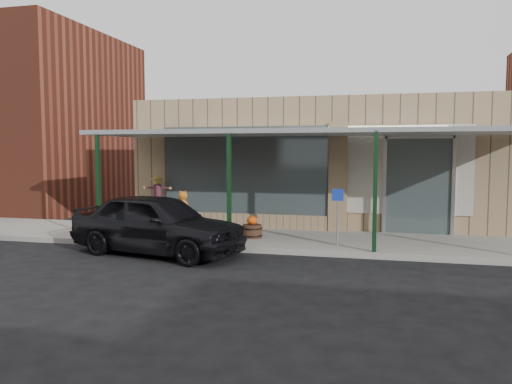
% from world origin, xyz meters
% --- Properties ---
extents(ground, '(120.00, 120.00, 0.00)m').
position_xyz_m(ground, '(0.00, 0.00, 0.00)').
color(ground, black).
rests_on(ground, ground).
extents(sidewalk, '(40.00, 3.20, 0.15)m').
position_xyz_m(sidewalk, '(0.00, 3.60, 0.07)').
color(sidewalk, gray).
rests_on(sidewalk, ground).
extents(storefront, '(12.00, 6.25, 4.20)m').
position_xyz_m(storefront, '(-0.00, 8.16, 2.09)').
color(storefront, '#907A58').
rests_on(storefront, ground).
extents(awning, '(12.00, 3.00, 3.04)m').
position_xyz_m(awning, '(0.00, 3.56, 3.01)').
color(awning, slate).
rests_on(awning, ground).
extents(block_buildings_near, '(61.00, 8.00, 8.00)m').
position_xyz_m(block_buildings_near, '(2.01, 9.20, 3.77)').
color(block_buildings_near, brown).
rests_on(block_buildings_near, ground).
extents(barrel_scarecrow, '(0.97, 0.81, 1.64)m').
position_xyz_m(barrel_scarecrow, '(-5.00, 4.79, 0.70)').
color(barrel_scarecrow, '#4A2B1D').
rests_on(barrel_scarecrow, sidewalk).
extents(barrel_pumpkin, '(0.60, 0.60, 0.64)m').
position_xyz_m(barrel_pumpkin, '(-1.50, 3.33, 0.38)').
color(barrel_pumpkin, '#4A2B1D').
rests_on(barrel_pumpkin, sidewalk).
extents(handicap_sign, '(0.30, 0.08, 1.45)m').
position_xyz_m(handicap_sign, '(0.88, 2.68, 1.08)').
color(handicap_sign, gray).
rests_on(handicap_sign, sidewalk).
extents(parked_sedan, '(4.76, 2.74, 1.53)m').
position_xyz_m(parked_sedan, '(-3.41, 1.36, 0.76)').
color(parked_sedan, black).
rests_on(parked_sedan, ground).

